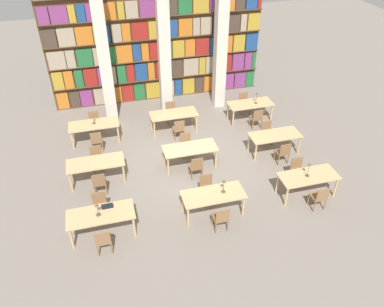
{
  "coord_description": "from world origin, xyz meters",
  "views": [
    {
      "loc": [
        -2.66,
        -10.16,
        8.14
      ],
      "look_at": [
        0.0,
        -0.24,
        0.69
      ],
      "focal_mm": 35.0,
      "sensor_mm": 36.0,
      "label": 1
    }
  ],
  "objects_px": {
    "chair_14": "(179,129)",
    "chair_16": "(257,118)",
    "chair_2": "(221,218)",
    "reading_table_2": "(308,178)",
    "chair_8": "(196,166)",
    "chair_0": "(103,240)",
    "reading_table_3": "(96,164)",
    "chair_10": "(283,152)",
    "pillar_left": "(103,50)",
    "chair_12": "(97,140)",
    "reading_table_7": "(174,115)",
    "reading_table_5": "(275,137)",
    "reading_table_6": "(94,126)",
    "desk_lamp_3": "(93,117)",
    "reading_table_0": "(101,216)",
    "chair_4": "(319,197)",
    "chair_9": "(186,144)",
    "chair_1": "(100,205)",
    "chair_11": "(267,132)",
    "desk_lamp_1": "(224,184)",
    "desk_lamp_4": "(257,96)",
    "chair_7": "(97,157)",
    "chair_3": "(207,187)",
    "reading_table_8": "(250,105)",
    "reading_table_4": "(190,150)",
    "pillar_right": "(221,39)",
    "desk_lamp_0": "(97,208)",
    "chair_17": "(244,102)",
    "chair_15": "(171,111)",
    "chair_13": "(94,122)",
    "chair_6": "(99,182)",
    "pillar_center": "(164,44)",
    "reading_table_1": "(213,196)",
    "desk_lamp_2": "(309,167)",
    "chair_5": "(298,169)"
  },
  "relations": [
    {
      "from": "pillar_left",
      "to": "chair_14",
      "type": "relative_size",
      "value": 6.91
    },
    {
      "from": "reading_table_1",
      "to": "reading_table_6",
      "type": "bearing_deg",
      "value": 122.9
    },
    {
      "from": "reading_table_2",
      "to": "chair_16",
      "type": "distance_m",
      "value": 4.17
    },
    {
      "from": "desk_lamp_1",
      "to": "chair_9",
      "type": "distance_m",
      "value": 3.21
    },
    {
      "from": "chair_0",
      "to": "reading_table_2",
      "type": "height_order",
      "value": "chair_0"
    },
    {
      "from": "reading_table_0",
      "to": "chair_12",
      "type": "relative_size",
      "value": 2.14
    },
    {
      "from": "pillar_center",
      "to": "chair_13",
      "type": "bearing_deg",
      "value": -163.84
    },
    {
      "from": "chair_2",
      "to": "reading_table_2",
      "type": "relative_size",
      "value": 0.47
    },
    {
      "from": "chair_8",
      "to": "chair_14",
      "type": "height_order",
      "value": "same"
    },
    {
      "from": "pillar_right",
      "to": "desk_lamp_1",
      "type": "distance_m",
      "value": 7.05
    },
    {
      "from": "pillar_right",
      "to": "chair_3",
      "type": "distance_m",
      "value": 6.74
    },
    {
      "from": "chair_4",
      "to": "reading_table_3",
      "type": "relative_size",
      "value": 0.47
    },
    {
      "from": "chair_4",
      "to": "desk_lamp_3",
      "type": "bearing_deg",
      "value": 138.52
    },
    {
      "from": "pillar_right",
      "to": "reading_table_3",
      "type": "distance_m",
      "value": 7.25
    },
    {
      "from": "reading_table_4",
      "to": "desk_lamp_1",
      "type": "bearing_deg",
      "value": -81.3
    },
    {
      "from": "desk_lamp_1",
      "to": "chair_11",
      "type": "xyz_separation_m",
      "value": [
        2.83,
        3.13,
        -0.6
      ]
    },
    {
      "from": "pillar_left",
      "to": "chair_12",
      "type": "height_order",
      "value": "pillar_left"
    },
    {
      "from": "reading_table_3",
      "to": "chair_13",
      "type": "relative_size",
      "value": 2.14
    },
    {
      "from": "desk_lamp_2",
      "to": "chair_15",
      "type": "relative_size",
      "value": 0.57
    },
    {
      "from": "reading_table_6",
      "to": "desk_lamp_3",
      "type": "bearing_deg",
      "value": 64.99
    },
    {
      "from": "chair_14",
      "to": "chair_16",
      "type": "distance_m",
      "value": 3.22
    },
    {
      "from": "chair_10",
      "to": "chair_7",
      "type": "bearing_deg",
      "value": 167.69
    },
    {
      "from": "chair_10",
      "to": "desk_lamp_4",
      "type": "xyz_separation_m",
      "value": [
        0.23,
        3.09,
        0.63
      ]
    },
    {
      "from": "desk_lamp_0",
      "to": "chair_17",
      "type": "xyz_separation_m",
      "value": [
        6.48,
        5.58,
        -0.57
      ]
    },
    {
      "from": "chair_9",
      "to": "reading_table_7",
      "type": "relative_size",
      "value": 0.47
    },
    {
      "from": "reading_table_7",
      "to": "chair_0",
      "type": "bearing_deg",
      "value": -119.68
    },
    {
      "from": "reading_table_0",
      "to": "chair_0",
      "type": "relative_size",
      "value": 2.14
    },
    {
      "from": "reading_table_2",
      "to": "reading_table_5",
      "type": "bearing_deg",
      "value": 90.05
    },
    {
      "from": "reading_table_7",
      "to": "reading_table_5",
      "type": "bearing_deg",
      "value": -37.44
    },
    {
      "from": "chair_6",
      "to": "chair_9",
      "type": "height_order",
      "value": "same"
    },
    {
      "from": "pillar_left",
      "to": "reading_table_5",
      "type": "xyz_separation_m",
      "value": [
        5.54,
        -4.05,
        -2.33
      ]
    },
    {
      "from": "reading_table_4",
      "to": "desk_lamp_3",
      "type": "xyz_separation_m",
      "value": [
        -3.1,
        2.49,
        0.35
      ]
    },
    {
      "from": "chair_3",
      "to": "reading_table_8",
      "type": "distance_m",
      "value": 5.26
    },
    {
      "from": "pillar_left",
      "to": "chair_5",
      "type": "relative_size",
      "value": 6.91
    },
    {
      "from": "chair_0",
      "to": "reading_table_3",
      "type": "xyz_separation_m",
      "value": [
        0.01,
        3.12,
        0.21
      ]
    },
    {
      "from": "chair_4",
      "to": "chair_12",
      "type": "xyz_separation_m",
      "value": [
        -6.32,
        4.86,
        0.0
      ]
    },
    {
      "from": "pillar_center",
      "to": "reading_table_1",
      "type": "xyz_separation_m",
      "value": [
        0.05,
        -6.5,
        -2.33
      ]
    },
    {
      "from": "chair_3",
      "to": "chair_5",
      "type": "xyz_separation_m",
      "value": [
        3.14,
        0.05,
        0.0
      ]
    },
    {
      "from": "chair_6",
      "to": "chair_13",
      "type": "xyz_separation_m",
      "value": [
        0.06,
        3.83,
        0.0
      ]
    },
    {
      "from": "chair_8",
      "to": "chair_9",
      "type": "relative_size",
      "value": 1.0
    },
    {
      "from": "chair_15",
      "to": "chair_17",
      "type": "xyz_separation_m",
      "value": [
        3.22,
        -0.01,
        0.0
      ]
    },
    {
      "from": "chair_9",
      "to": "chair_16",
      "type": "relative_size",
      "value": 1.0
    },
    {
      "from": "chair_1",
      "to": "chair_11",
      "type": "height_order",
      "value": "same"
    },
    {
      "from": "chair_4",
      "to": "chair_9",
      "type": "xyz_separation_m",
      "value": [
        -3.19,
        3.79,
        0.0
      ]
    },
    {
      "from": "chair_10",
      "to": "chair_14",
      "type": "distance_m",
      "value": 4.03
    },
    {
      "from": "chair_2",
      "to": "chair_8",
      "type": "bearing_deg",
      "value": 91.05
    },
    {
      "from": "chair_7",
      "to": "desk_lamp_3",
      "type": "relative_size",
      "value": 2.23
    },
    {
      "from": "chair_15",
      "to": "reading_table_4",
      "type": "bearing_deg",
      "value": 89.68
    },
    {
      "from": "chair_7",
      "to": "chair_13",
      "type": "height_order",
      "value": "same"
    },
    {
      "from": "pillar_left",
      "to": "chair_11",
      "type": "xyz_separation_m",
      "value": [
        5.56,
        -3.36,
        -2.53
      ]
    }
  ]
}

